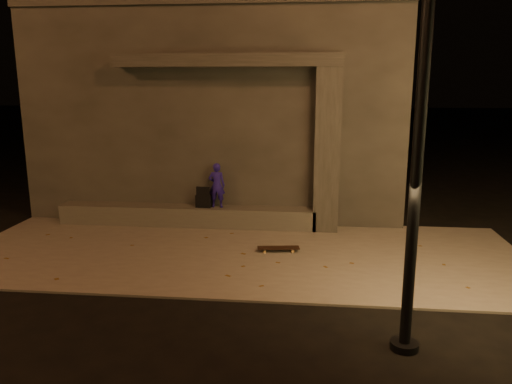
# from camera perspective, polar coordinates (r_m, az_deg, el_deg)

# --- Properties ---
(ground) EXTENTS (120.00, 120.00, 0.00)m
(ground) POSITION_cam_1_polar(r_m,az_deg,el_deg) (8.11, -3.77, -11.78)
(ground) COLOR black
(ground) RESTS_ON ground
(sidewalk) EXTENTS (11.00, 4.40, 0.04)m
(sidewalk) POSITION_cam_1_polar(r_m,az_deg,el_deg) (9.94, -1.81, -6.96)
(sidewalk) COLOR slate
(sidewalk) RESTS_ON ground
(building) EXTENTS (9.00, 5.10, 5.22)m
(building) POSITION_cam_1_polar(r_m,az_deg,el_deg) (13.98, -3.46, 9.52)
(building) COLOR #343230
(building) RESTS_ON ground
(ledge) EXTENTS (6.00, 0.55, 0.45)m
(ledge) POSITION_cam_1_polar(r_m,az_deg,el_deg) (11.78, -7.90, -2.69)
(ledge) COLOR #55524D
(ledge) RESTS_ON sidewalk
(column) EXTENTS (0.55, 0.55, 3.60)m
(column) POSITION_cam_1_polar(r_m,az_deg,el_deg) (11.14, 8.10, 4.69)
(column) COLOR #343230
(column) RESTS_ON sidewalk
(canopy) EXTENTS (5.00, 0.70, 0.28)m
(canopy) POSITION_cam_1_polar(r_m,az_deg,el_deg) (11.23, -3.26, 14.78)
(canopy) COLOR #343230
(canopy) RESTS_ON column
(skateboarder) EXTENTS (0.38, 0.26, 1.04)m
(skateboarder) POSITION_cam_1_polar(r_m,az_deg,el_deg) (11.46, -4.51, 0.77)
(skateboarder) COLOR #231692
(skateboarder) RESTS_ON ledge
(backpack) EXTENTS (0.37, 0.26, 0.50)m
(backpack) POSITION_cam_1_polar(r_m,az_deg,el_deg) (11.59, -5.95, -0.87)
(backpack) COLOR black
(backpack) RESTS_ON ledge
(skateboard) EXTENTS (0.85, 0.32, 0.09)m
(skateboard) POSITION_cam_1_polar(r_m,az_deg,el_deg) (9.92, 2.58, -6.42)
(skateboard) COLOR black
(skateboard) RESTS_ON sidewalk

